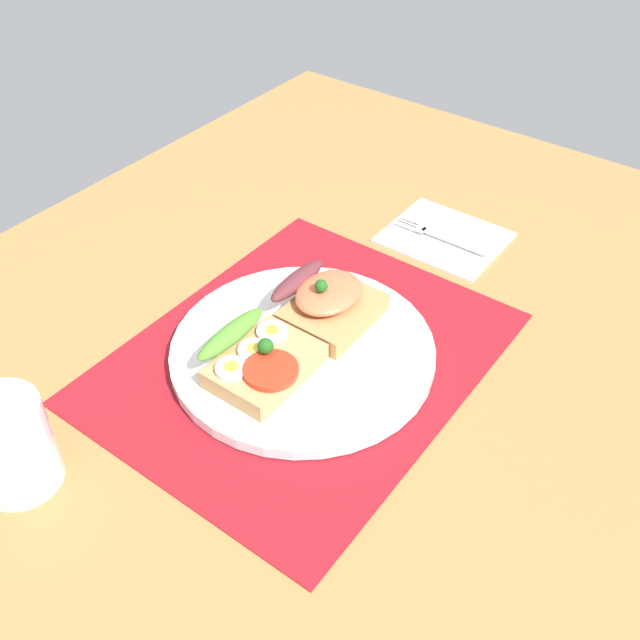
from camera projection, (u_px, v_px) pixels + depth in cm
name	position (u px, v px, depth cm)	size (l,w,h in cm)	color
ground_plane	(303.00, 368.00, 77.60)	(120.00, 90.00, 3.20)	olive
placemat	(303.00, 357.00, 76.45)	(40.90, 32.96, 0.30)	maroon
plate	(303.00, 351.00, 75.92)	(27.37, 27.37, 1.30)	white
sandwich_egg_tomato	(260.00, 360.00, 71.75)	(10.56, 9.79, 4.30)	tan
sandwich_salmon	(326.00, 301.00, 77.93)	(9.99, 9.51, 5.34)	#B4824C
napkin	(444.00, 236.00, 92.76)	(12.36, 14.24, 0.60)	white
fork	(438.00, 235.00, 92.11)	(1.62, 12.68, 0.32)	#B7B7BC
drinking_glass	(10.00, 445.00, 61.98)	(7.19, 7.19, 9.04)	silver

